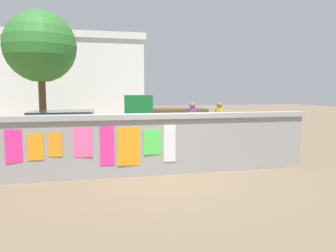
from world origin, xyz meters
The scene contains 10 objects.
ground centered at (0.00, 8.00, 0.00)m, with size 60.00×60.00×0.00m, color #7A664C.
poster_wall centered at (-0.01, 0.00, 0.76)m, with size 7.71×0.42×1.48m.
auto_rickshaw_truck centered at (1.36, 6.49, 0.90)m, with size 3.76×1.95×1.85m.
car_parked centered at (-2.39, 3.00, 0.73)m, with size 3.88×1.90×1.40m.
motorcycle centered at (2.68, 1.23, 0.46)m, with size 1.88×0.66×0.87m.
bicycle_far centered at (0.83, 1.99, 0.36)m, with size 1.71×0.44×0.95m.
person_walking centered at (3.01, 3.70, 0.99)m, with size 0.38×0.38×1.62m.
person_bystander centered at (1.90, 3.54, 0.99)m, with size 0.41×0.41×1.62m.
tree_roadside centered at (-4.31, 11.52, 4.43)m, with size 3.89×3.89×6.40m.
building_background centered at (-3.22, 19.47, 3.19)m, with size 11.21×5.88×6.34m.
Camera 1 is at (-1.63, -7.58, 2.01)m, focal length 34.45 mm.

